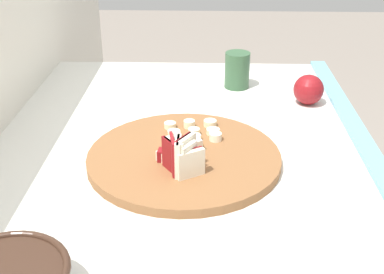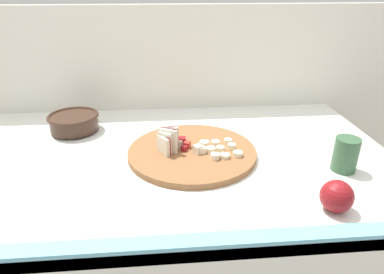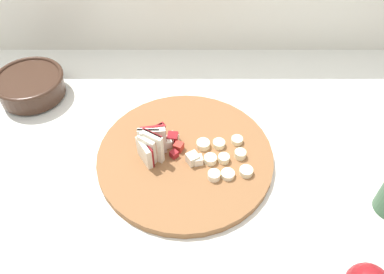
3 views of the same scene
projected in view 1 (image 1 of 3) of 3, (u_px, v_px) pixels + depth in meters
name	position (u px, v px, depth m)	size (l,w,h in m)	color
cutting_board	(184.00, 158.00, 0.93)	(0.36, 0.36, 0.02)	brown
apple_wedge_fan	(181.00, 157.00, 0.86)	(0.06, 0.08, 0.07)	maroon
apple_dice_pile	(178.00, 152.00, 0.92)	(0.09, 0.08, 0.02)	maroon
banana_slice_rows	(193.00, 132.00, 1.00)	(0.11, 0.12, 0.02)	white
small_jar	(237.00, 70.00, 1.26)	(0.06, 0.06, 0.09)	#335638
whole_apple	(309.00, 90.00, 1.17)	(0.07, 0.07, 0.07)	maroon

